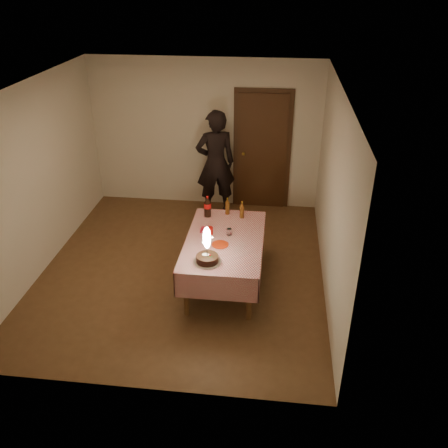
{
  "coord_description": "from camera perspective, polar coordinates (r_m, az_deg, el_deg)",
  "views": [
    {
      "loc": [
        1.26,
        -5.64,
        3.87
      ],
      "look_at": [
        0.63,
        -0.32,
        0.95
      ],
      "focal_mm": 38.0,
      "sensor_mm": 36.0,
      "label": 1
    }
  ],
  "objects": [
    {
      "name": "ground",
      "position": [
        6.96,
        -4.9,
        -5.35
      ],
      "size": [
        4.0,
        4.5,
        0.01
      ],
      "primitive_type": "cube",
      "color": "brown",
      "rests_on": "ground"
    },
    {
      "name": "room_shell",
      "position": [
        6.26,
        -5.08,
        7.7
      ],
      "size": [
        4.04,
        4.54,
        2.62
      ],
      "color": "beige",
      "rests_on": "ground"
    },
    {
      "name": "dining_table",
      "position": [
        6.32,
        0.05,
        -2.57
      ],
      "size": [
        1.02,
        1.72,
        0.69
      ],
      "color": "brown",
      "rests_on": "ground"
    },
    {
      "name": "birthday_cake",
      "position": [
        5.75,
        -2.04,
        -3.56
      ],
      "size": [
        0.34,
        0.34,
        0.48
      ],
      "color": "white",
      "rests_on": "dining_table"
    },
    {
      "name": "red_plate",
      "position": [
        6.15,
        -0.47,
        -2.48
      ],
      "size": [
        0.22,
        0.22,
        0.01
      ],
      "primitive_type": "cylinder",
      "color": "red",
      "rests_on": "dining_table"
    },
    {
      "name": "red_cup",
      "position": [
        6.38,
        -1.7,
        -0.8
      ],
      "size": [
        0.08,
        0.08,
        0.1
      ],
      "primitive_type": "cylinder",
      "color": "red",
      "rests_on": "dining_table"
    },
    {
      "name": "clear_cup",
      "position": [
        6.36,
        0.63,
        -0.94
      ],
      "size": [
        0.07,
        0.07,
        0.09
      ],
      "primitive_type": "cylinder",
      "color": "silver",
      "rests_on": "dining_table"
    },
    {
      "name": "napkin_stack",
      "position": [
        6.48,
        -2.15,
        -0.69
      ],
      "size": [
        0.15,
        0.15,
        0.02
      ],
      "primitive_type": "cube",
      "color": "#A91325",
      "rests_on": "dining_table"
    },
    {
      "name": "cola_bottle",
      "position": [
        6.79,
        -2.0,
        2.1
      ],
      "size": [
        0.1,
        0.1,
        0.32
      ],
      "color": "black",
      "rests_on": "dining_table"
    },
    {
      "name": "amber_bottle_left",
      "position": [
        6.87,
        0.41,
        2.13
      ],
      "size": [
        0.06,
        0.06,
        0.25
      ],
      "color": "#59310F",
      "rests_on": "dining_table"
    },
    {
      "name": "amber_bottle_right",
      "position": [
        6.76,
        2.17,
        1.68
      ],
      "size": [
        0.06,
        0.06,
        0.25
      ],
      "color": "#59310F",
      "rests_on": "dining_table"
    },
    {
      "name": "photographer",
      "position": [
        8.12,
        -1.03,
        7.3
      ],
      "size": [
        0.78,
        0.64,
        1.85
      ],
      "color": "black",
      "rests_on": "ground"
    }
  ]
}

